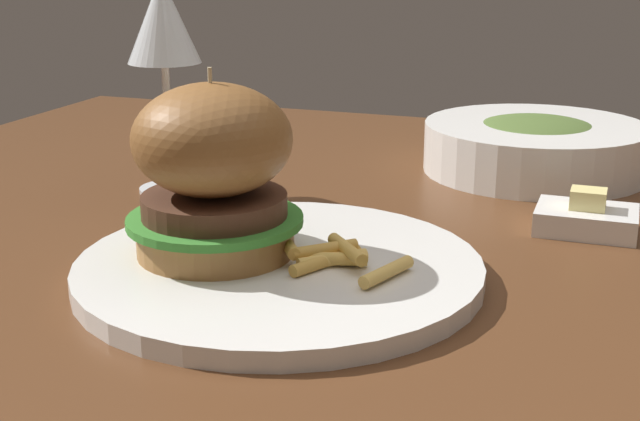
{
  "coord_description": "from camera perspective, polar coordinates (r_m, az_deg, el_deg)",
  "views": [
    {
      "loc": [
        0.13,
        -0.7,
        0.97
      ],
      "look_at": [
        -0.08,
        -0.13,
        0.78
      ],
      "focal_mm": 50.0,
      "sensor_mm": 36.0,
      "label": 1
    }
  ],
  "objects": [
    {
      "name": "burger_sandwich",
      "position": [
        0.63,
        -6.85,
        2.58
      ],
      "size": [
        0.13,
        0.13,
        0.13
      ],
      "color": "#9E6B38",
      "rests_on": "main_plate"
    },
    {
      "name": "main_plate",
      "position": [
        0.63,
        -2.63,
        -3.79
      ],
      "size": [
        0.29,
        0.29,
        0.01
      ],
      "primitive_type": "cylinder",
      "color": "white",
      "rests_on": "dining_table"
    },
    {
      "name": "fries_pile",
      "position": [
        0.61,
        0.83,
        -2.92
      ],
      "size": [
        0.11,
        0.07,
        0.02
      ],
      "color": "gold",
      "rests_on": "main_plate"
    },
    {
      "name": "dining_table",
      "position": [
        0.78,
        8.61,
        -7.1
      ],
      "size": [
        1.27,
        0.89,
        0.74
      ],
      "color": "#56331C",
      "rests_on": "ground"
    },
    {
      "name": "soup_bowl",
      "position": [
        0.94,
        13.62,
        4.06
      ],
      "size": [
        0.23,
        0.23,
        0.06
      ],
      "color": "white",
      "rests_on": "dining_table"
    },
    {
      "name": "wine_glass",
      "position": [
        0.83,
        -10.01,
        11.44
      ],
      "size": [
        0.07,
        0.07,
        0.2
      ],
      "color": "silver",
      "rests_on": "dining_table"
    },
    {
      "name": "butter_dish",
      "position": [
        0.76,
        16.68,
        -0.46
      ],
      "size": [
        0.08,
        0.06,
        0.04
      ],
      "color": "white",
      "rests_on": "dining_table"
    }
  ]
}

